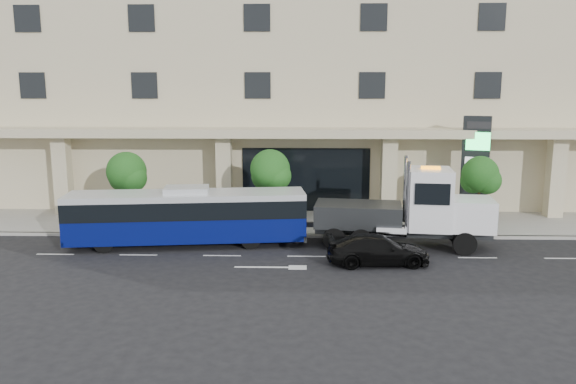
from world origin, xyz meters
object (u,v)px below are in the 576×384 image
at_px(city_bus, 187,216).
at_px(tow_truck, 411,211).
at_px(black_sedan, 378,250).
at_px(signage_pylon, 475,168).

height_order(city_bus, tow_truck, tow_truck).
height_order(city_bus, black_sedan, city_bus).
distance_m(city_bus, signage_pylon, 16.76).
bearing_deg(black_sedan, tow_truck, -38.04).
xyz_separation_m(tow_truck, signage_pylon, (4.66, 5.34, 1.42)).
bearing_deg(signage_pylon, black_sedan, -106.19).
distance_m(black_sedan, signage_pylon, 10.86).
bearing_deg(tow_truck, city_bus, -173.36).
xyz_separation_m(city_bus, black_sedan, (9.19, -2.92, -0.86)).
relative_size(black_sedan, signage_pylon, 0.75).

